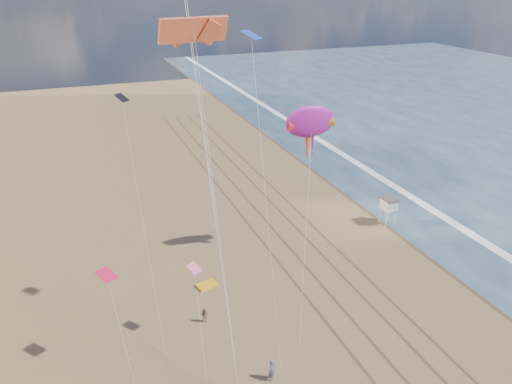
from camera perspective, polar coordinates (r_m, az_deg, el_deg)
wet_sand at (r=74.01m, az=13.12°, el=0.03°), size 260.00×260.00×0.00m
foam at (r=76.32m, az=15.75°, el=0.49°), size 260.00×260.00×0.00m
tracks at (r=58.70m, az=4.93°, el=-6.01°), size 7.68×120.00×0.01m
lifeguard_stand at (r=64.03m, az=14.98°, el=-1.36°), size 1.97×1.97×3.56m
grounded_kite at (r=51.62m, az=-5.65°, el=-10.54°), size 2.29×1.77×0.23m
show_kite at (r=50.81m, az=6.24°, el=7.97°), size 6.00×7.25×20.79m
kite_flyer_a at (r=41.04m, az=1.84°, el=-19.68°), size 0.82×0.80×1.89m
kite_flyer_b at (r=46.63m, az=-5.87°, el=-13.90°), size 0.88×0.80×1.46m
small_kites at (r=38.87m, az=-10.20°, el=2.30°), size 13.75×12.19×18.66m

